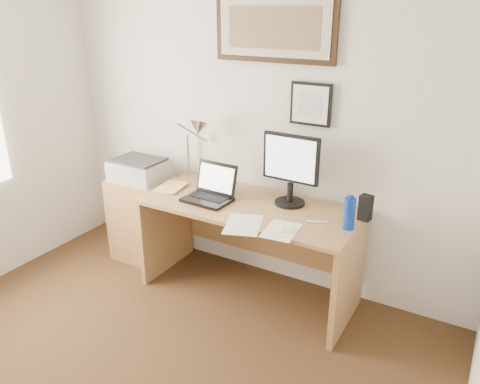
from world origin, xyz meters
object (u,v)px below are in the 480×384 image
Objects in this scene: book at (161,186)px; side_cabinet at (144,219)px; lcd_monitor at (291,166)px; laptop at (211,192)px; printer at (139,169)px; water_bottle at (349,213)px; desk at (254,229)px.

side_cabinet is at bearing 162.75° from book.
lcd_monitor reaches higher than book.
printer is at bearing 172.52° from laptop.
water_bottle is at bearing -18.98° from lcd_monitor.
water_bottle is 0.83m from desk.
lcd_monitor is (0.55, 0.20, 0.23)m from laptop.
book is 0.74× the size of laptop.
desk is 0.59m from lcd_monitor.
desk is 1.12m from printer.
laptop is at bearing -155.04° from desk.
water_bottle is 0.41× the size of lcd_monitor.
desk is (0.78, 0.13, -0.25)m from book.
lcd_monitor is (0.25, 0.06, 0.53)m from desk.
side_cabinet is at bearing 172.49° from laptop.
book is 0.59× the size of printer.
water_bottle reaches higher than desk.
printer is at bearing 175.39° from side_cabinet.
water_bottle is at bearing -8.13° from desk.
book is 0.16× the size of desk.
lcd_monitor is (1.03, 0.19, 0.28)m from book.
side_cabinet is at bearing -178.11° from desk.
desk is at bearing 24.96° from laptop.
printer is (-0.01, 0.00, 0.45)m from side_cabinet.
laptop is (-0.30, -0.14, 0.29)m from desk.
laptop reaches higher than printer.
water_bottle is 1.53m from book.
side_cabinet is 1.40× the size of lcd_monitor.
desk is (-0.75, 0.11, -0.34)m from water_bottle.
water_bottle is at bearing 0.73° from book.
printer is at bearing -178.16° from desk.
side_cabinet is 0.45m from printer.
book reaches higher than side_cabinet.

